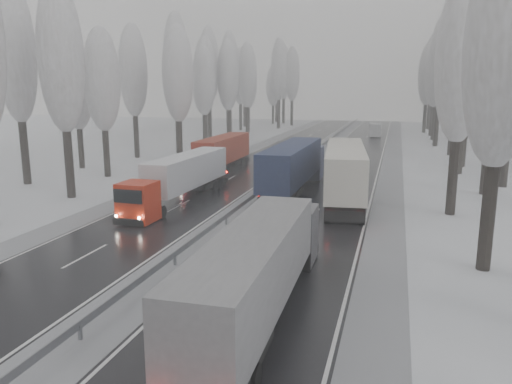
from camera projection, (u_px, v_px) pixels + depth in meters
The scene contains 53 objects.
carriageway_right at pixel (326, 198), 41.00m from camera, with size 7.50×200.00×0.03m, color black.
carriageway_left at pixel (207, 191), 43.78m from camera, with size 7.50×200.00×0.03m, color black.
median_slush at pixel (265, 194), 42.39m from camera, with size 3.00×200.00×0.04m, color gray.
shoulder_right at pixel (389, 201), 39.68m from camera, with size 2.40×200.00×0.04m, color gray.
shoulder_left at pixel (156, 188), 45.10m from camera, with size 2.40×200.00×0.04m, color gray.
median_guardrail at pixel (265, 188), 42.26m from camera, with size 0.12×200.00×0.76m.
tree_16 at pixel (504, 48), 22.71m from camera, with size 3.60×3.60×16.53m.
tree_18 at pixel (462, 60), 33.55m from camera, with size 3.60×3.60×16.58m.
tree_20 at pixel (495, 72), 40.43m from camera, with size 3.60×3.60×15.71m.
tree_22 at pixel (467, 74), 50.47m from camera, with size 3.60×3.60×15.86m.
tree_24 at pixel (471, 48), 54.74m from camera, with size 3.60×3.60×20.49m.
tree_26 at pixel (457, 63), 64.71m from camera, with size 3.60×3.60×18.78m.
tree_27 at pixel (510, 69), 66.73m from camera, with size 3.60×3.60×17.62m.
tree_28 at pixel (441, 62), 74.99m from camera, with size 3.60×3.60×19.62m.
tree_29 at pixel (489, 69), 77.00m from camera, with size 3.60×3.60×18.11m.
tree_30 at pixel (437, 72), 84.34m from camera, with size 3.60×3.60×17.86m.
tree_31 at pixel (472, 70), 86.45m from camera, with size 3.60×3.60×18.58m.
tree_32 at pixel (435, 75), 91.47m from camera, with size 3.60×3.60×17.33m.
tree_33 at pixel (450, 86), 94.80m from camera, with size 3.60×3.60×14.33m.
tree_34 at pixel (427, 75), 98.36m from camera, with size 3.60×3.60×17.63m.
tree_35 at pixel (475, 73), 99.60m from camera, with size 3.60×3.60×18.25m.
tree_36 at pixel (432, 68), 106.95m from camera, with size 3.60×3.60×20.23m.
tree_37 at pixel (464, 80), 109.37m from camera, with size 3.60×3.60×16.37m.
tree_38 at pixel (436, 76), 116.75m from camera, with size 3.60×3.60×17.97m.
tree_39 at pixel (447, 81), 120.00m from camera, with size 3.60×3.60×16.19m.
tree_58 at pixel (61, 59), 39.01m from camera, with size 3.60×3.60×17.21m.
tree_59 at pixel (15, 54), 44.67m from camera, with size 3.60×3.60×18.41m.
tree_60 at pixel (102, 81), 49.10m from camera, with size 3.60×3.60×14.84m.
tree_61 at pixel (76, 87), 54.52m from camera, with size 3.60×3.60×13.95m.
tree_62 at pixel (178, 75), 56.91m from camera, with size 3.60×3.60×16.04m.
tree_63 at pixel (133, 71), 62.66m from camera, with size 3.60×3.60×16.88m.
tree_64 at pixel (176, 80), 66.60m from camera, with size 3.60×3.60×15.42m.
tree_65 at pixel (176, 61), 70.31m from camera, with size 3.60×3.60×19.48m.
tree_66 at pixel (204, 81), 75.67m from camera, with size 3.60×3.60×15.23m.
tree_67 at pixel (205, 74), 79.56m from camera, with size 3.60×3.60×17.09m.
tree_68 at pixel (228, 76), 81.44m from camera, with size 3.60×3.60×16.65m.
tree_69 at pixel (209, 67), 86.14m from camera, with size 3.60×3.60×19.35m.
tree_70 at pixel (247, 76), 90.81m from camera, with size 3.60×3.60×17.09m.
tree_71 at pixel (229, 68), 95.51m from camera, with size 3.60×3.60×19.61m.
tree_72 at pixel (248, 83), 100.56m from camera, with size 3.60×3.60×15.11m.
tree_73 at pixel (240, 77), 104.82m from camera, with size 3.60×3.60×17.22m.
tree_74 at pixel (279, 70), 109.11m from camera, with size 3.60×3.60×19.68m.
tree_75 at pixel (245, 74), 115.44m from camera, with size 3.60×3.60×18.60m.
tree_76 at pixel (292, 75), 117.83m from camera, with size 3.60×3.60×18.55m.
tree_77 at pixel (273, 86), 123.64m from camera, with size 3.60×3.60×14.32m.
tree_78 at pixel (284, 73), 124.84m from camera, with size 3.60×3.60×19.55m.
tree_79 at pixel (277, 79), 129.67m from camera, with size 3.60×3.60×17.07m.
truck_grey_tarp at pixel (261, 265), 19.08m from camera, with size 2.65×15.04×3.84m.
truck_blue_box at pixel (295, 164), 42.41m from camera, with size 2.77×16.71×4.27m.
truck_cream_box at pixel (345, 169), 39.36m from camera, with size 4.64×17.63×4.48m.
box_truck_distant at pixel (375, 130), 92.59m from camera, with size 2.46×6.76×2.48m.
truck_red_white at pixel (182, 176), 39.27m from camera, with size 2.62×14.18×3.62m.
truck_red_red at pixel (220, 153), 52.22m from camera, with size 2.43×14.80×3.79m.
Camera 1 is at (10.52, -10.10, 8.89)m, focal length 35.00 mm.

